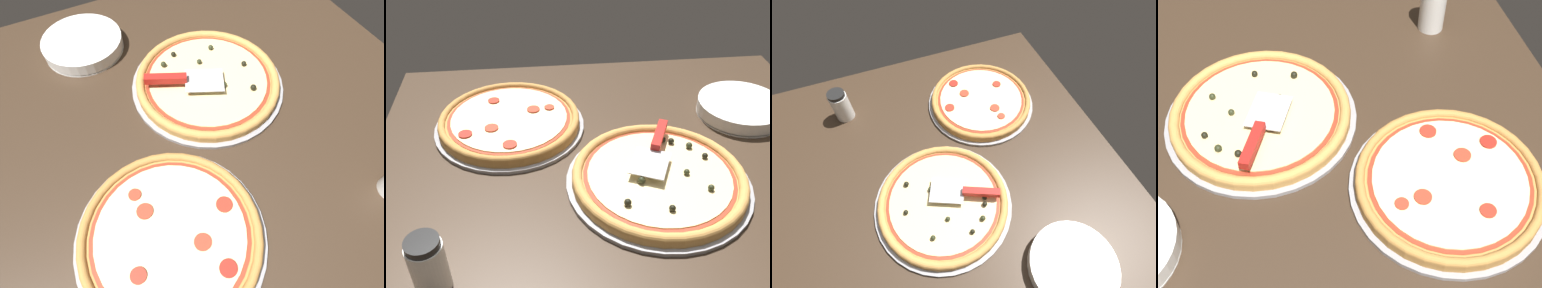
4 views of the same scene
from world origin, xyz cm
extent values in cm
cube|color=#38281C|center=(0.00, 0.00, -1.80)|extent=(121.58, 122.87, 3.60)
cylinder|color=#939399|center=(-2.14, -7.78, 0.50)|extent=(42.70, 42.70, 1.00)
cylinder|color=#C68E47|center=(-2.14, -7.78, 1.79)|extent=(40.14, 40.14, 1.58)
torus|color=#C68E47|center=(-2.14, -7.78, 2.58)|extent=(40.14, 40.14, 2.38)
cylinder|color=maroon|center=(-2.14, -7.78, 2.66)|extent=(34.89, 34.89, 0.15)
cylinder|color=beige|center=(-2.14, -7.78, 2.78)|extent=(32.91, 32.91, 0.40)
sphere|color=#282D19|center=(0.46, -4.65, 3.88)|extent=(1.78, 1.78, 1.78)
sphere|color=black|center=(-13.69, -7.55, 3.71)|extent=(1.44, 1.44, 1.44)
sphere|color=#282D19|center=(-2.70, -13.99, 3.69)|extent=(1.40, 1.40, 1.40)
sphere|color=#282D19|center=(-4.50, -3.09, 3.83)|extent=(1.68, 1.68, 1.68)
sphere|color=black|center=(-11.12, 1.37, 3.80)|extent=(1.62, 1.62, 1.62)
sphere|color=#282D19|center=(6.95, -17.56, 3.78)|extent=(1.59, 1.59, 1.59)
sphere|color=black|center=(9.25, -13.67, 3.76)|extent=(1.54, 1.54, 1.54)
sphere|color=black|center=(2.64, -20.11, 3.70)|extent=(1.42, 1.42, 1.42)
sphere|color=#282D19|center=(-8.47, -17.70, 3.71)|extent=(1.45, 1.45, 1.45)
sphere|color=black|center=(4.00, -5.71, 3.72)|extent=(1.47, 1.47, 1.47)
sphere|color=black|center=(10.00, -11.79, 3.71)|extent=(1.45, 1.45, 1.45)
cylinder|color=#939399|center=(25.12, 26.64, 0.50)|extent=(40.35, 40.35, 1.00)
cylinder|color=#B77F3D|center=(25.12, 26.64, 2.00)|extent=(37.93, 37.93, 2.00)
torus|color=#B77F3D|center=(25.12, 26.64, 3.00)|extent=(37.93, 37.93, 1.95)
cylinder|color=maroon|center=(25.12, 26.64, 3.07)|extent=(32.97, 32.97, 0.15)
cylinder|color=beige|center=(25.12, 26.64, 3.20)|extent=(31.10, 31.10, 0.40)
cylinder|color=#B73823|center=(28.57, 15.61, 3.60)|extent=(2.76, 2.76, 0.40)
cylinder|color=#AD2D1E|center=(33.83, 31.11, 3.60)|extent=(3.21, 3.21, 0.40)
cylinder|color=#AD2D1E|center=(12.34, 26.30, 3.60)|extent=(3.55, 3.55, 0.40)
cylinder|color=maroon|center=(18.01, 37.67, 3.60)|extent=(3.54, 3.54, 0.40)
cylinder|color=#B73823|center=(20.08, 31.13, 3.60)|extent=(3.56, 3.56, 0.40)
cylinder|color=#B73823|center=(28.01, 20.04, 3.60)|extent=(3.52, 3.52, 0.40)
cube|color=#B7B7BC|center=(-0.49, -5.94, 4.89)|extent=(12.79, 11.72, 0.24)
cube|color=red|center=(9.34, -10.45, 5.77)|extent=(11.20, 6.72, 2.00)
cylinder|color=white|center=(24.83, -38.36, 0.35)|extent=(24.01, 24.01, 0.70)
cylinder|color=white|center=(24.83, -38.36, 1.05)|extent=(24.01, 24.01, 0.70)
cylinder|color=white|center=(24.83, -38.36, 1.75)|extent=(24.01, 24.01, 0.70)
cylinder|color=white|center=(24.83, -38.36, 2.45)|extent=(24.01, 24.01, 0.70)
cylinder|color=white|center=(24.83, -38.36, 3.15)|extent=(24.01, 24.01, 0.70)
cylinder|color=white|center=(24.83, -38.36, 3.85)|extent=(24.01, 24.01, 0.70)
camera|label=1|loc=(28.47, 42.93, 64.62)|focal=28.00mm
camera|label=2|loc=(-77.73, 19.15, 69.88)|focal=42.00mm
camera|label=3|loc=(-9.43, -44.30, 88.84)|focal=28.00mm
camera|label=4|loc=(80.43, -6.78, 89.97)|focal=50.00mm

